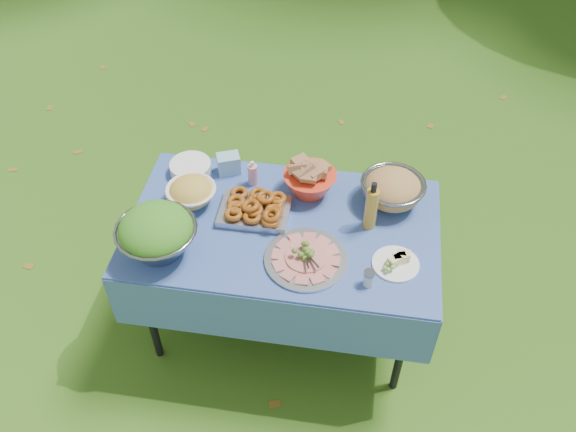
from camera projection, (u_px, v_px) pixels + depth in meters
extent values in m
plane|color=#1A390A|center=(284.00, 319.00, 3.42)|extent=(80.00, 80.00, 0.00)
cube|color=#719ED9|center=(283.00, 276.00, 3.14)|extent=(1.46, 0.86, 0.76)
cylinder|color=white|center=(191.00, 168.00, 3.12)|extent=(0.26, 0.26, 0.06)
cube|color=#90C5DC|center=(229.00, 164.00, 3.11)|extent=(0.14, 0.12, 0.10)
cylinder|color=pink|center=(253.00, 173.00, 3.03)|extent=(0.06, 0.06, 0.14)
cube|color=#B2B3B7|center=(255.00, 209.00, 2.90)|extent=(0.33, 0.24, 0.08)
cylinder|color=#B8BBC0|center=(306.00, 254.00, 2.69)|extent=(0.47, 0.47, 0.09)
cylinder|color=gold|center=(372.00, 205.00, 2.78)|extent=(0.07, 0.07, 0.27)
cylinder|color=white|center=(396.00, 260.00, 2.69)|extent=(0.23, 0.23, 0.06)
cylinder|color=silver|center=(369.00, 278.00, 2.60)|extent=(0.06, 0.06, 0.08)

